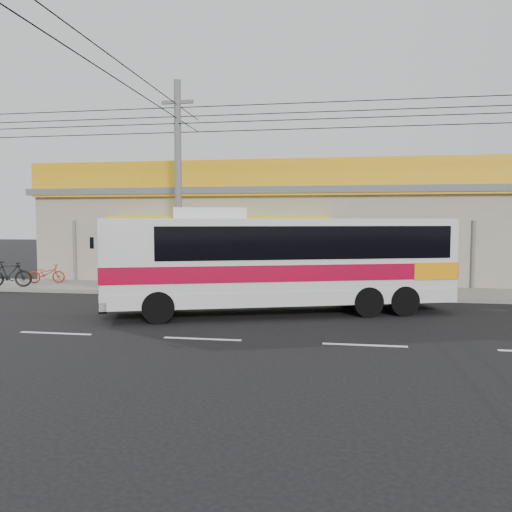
% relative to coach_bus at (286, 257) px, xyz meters
% --- Properties ---
extents(ground, '(120.00, 120.00, 0.00)m').
position_rel_coach_bus_xyz_m(ground, '(-1.72, -1.37, -1.81)').
color(ground, black).
rests_on(ground, ground).
extents(sidewalk, '(30.00, 3.20, 0.15)m').
position_rel_coach_bus_xyz_m(sidewalk, '(-1.72, 4.63, -1.73)').
color(sidewalk, slate).
rests_on(sidewalk, ground).
extents(lane_markings, '(50.00, 0.12, 0.01)m').
position_rel_coach_bus_xyz_m(lane_markings, '(-1.72, -3.87, -1.81)').
color(lane_markings, silver).
rests_on(lane_markings, ground).
extents(storefront_building, '(22.60, 9.20, 5.70)m').
position_rel_coach_bus_xyz_m(storefront_building, '(-1.72, 10.17, 0.49)').
color(storefront_building, gray).
rests_on(storefront_building, ground).
extents(coach_bus, '(11.13, 5.59, 3.37)m').
position_rel_coach_bus_xyz_m(coach_bus, '(0.00, 0.00, 0.00)').
color(coach_bus, silver).
rests_on(coach_bus, ground).
extents(motorbike_red, '(1.72, 0.94, 0.86)m').
position_rel_coach_bus_xyz_m(motorbike_red, '(-11.43, 4.93, -1.23)').
color(motorbike_red, maroon).
rests_on(motorbike_red, sidewalk).
extents(motorbike_dark, '(1.93, 1.06, 1.12)m').
position_rel_coach_bus_xyz_m(motorbike_dark, '(-12.20, 3.38, -1.10)').
color(motorbike_dark, black).
rests_on(motorbike_dark, sidewalk).
extents(utility_pole, '(34.00, 14.00, 8.46)m').
position_rel_coach_bus_xyz_m(utility_pole, '(-4.60, 3.25, 5.17)').
color(utility_pole, '#5D5D5B').
rests_on(utility_pole, ground).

